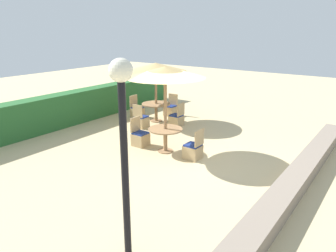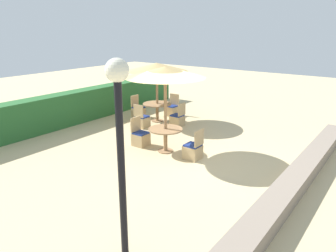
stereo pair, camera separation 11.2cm
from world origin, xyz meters
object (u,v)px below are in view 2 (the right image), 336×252
at_px(patio_chair_back_right_north, 138,111).
at_px(parasol_back_right, 157,67).
at_px(parasol_center, 165,73).
at_px(patio_chair_center_north, 140,138).
at_px(patio_chair_back_right_west, 142,121).
at_px(lamp_post, 119,122).
at_px(patio_chair_back_right_east, 172,110).
at_px(patio_chair_center_south, 193,150).
at_px(round_table_center, 165,134).
at_px(round_table_back_right, 157,107).
at_px(patio_chair_back_right_south, 178,119).

bearing_deg(patio_chair_back_right_north, parasol_back_right, 88.73).
distance_m(parasol_center, patio_chair_center_north, 2.41).
bearing_deg(parasol_back_right, patio_chair_center_north, -152.80).
height_order(patio_chair_back_right_west, parasol_center, parasol_center).
distance_m(patio_chair_back_right_west, patio_chair_back_right_north, 1.53).
distance_m(patio_chair_back_right_north, parasol_center, 4.78).
distance_m(lamp_post, parasol_back_right, 8.24).
bearing_deg(patio_chair_back_right_east, patio_chair_center_south, 132.96).
relative_size(parasol_back_right, patio_chair_back_right_north, 2.65).
xyz_separation_m(patio_chair_back_right_north, parasol_center, (-2.57, -3.38, 2.20)).
relative_size(lamp_post, parasol_center, 1.26).
height_order(parasol_center, round_table_center, parasol_center).
bearing_deg(patio_chair_back_right_west, patio_chair_center_north, -50.71).
bearing_deg(patio_chair_back_right_east, parasol_back_right, 92.40).
relative_size(patio_chair_back_right_north, round_table_center, 0.88).
distance_m(parasol_back_right, round_table_center, 3.81).
relative_size(lamp_post, patio_chair_back_right_east, 3.57).
height_order(patio_chair_back_right_west, patio_chair_center_north, same).
bearing_deg(round_table_back_right, round_table_center, -137.57).
bearing_deg(patio_chair_center_south, patio_chair_back_right_south, 42.54).
distance_m(lamp_post, patio_chair_back_right_south, 7.93).
bearing_deg(patio_chair_back_right_west, lamp_post, -51.54).
bearing_deg(patio_chair_back_right_east, patio_chair_back_right_west, 92.82).
xyz_separation_m(patio_chair_back_right_south, round_table_center, (-2.49, -1.27, 0.32)).
xyz_separation_m(patio_chair_back_right_north, round_table_center, (-2.57, -3.38, 0.32)).
distance_m(parasol_back_right, parasol_center, 3.45).
height_order(patio_chair_back_right_south, patio_chair_back_right_east, same).
xyz_separation_m(lamp_post, patio_chair_back_right_south, (6.75, 3.59, -2.09)).
height_order(parasol_back_right, round_table_back_right, parasol_back_right).
relative_size(round_table_back_right, patio_chair_back_right_east, 1.26).
relative_size(patio_chair_back_right_east, round_table_center, 0.88).
bearing_deg(parasol_center, patio_chair_center_north, 92.42).
distance_m(lamp_post, round_table_back_right, 8.42).
relative_size(round_table_back_right, round_table_center, 1.11).
distance_m(parasol_back_right, patio_chair_center_south, 4.63).
bearing_deg(patio_chair_center_south, round_table_center, 89.97).
bearing_deg(round_table_back_right, lamp_post, -145.69).
bearing_deg(patio_chair_center_south, patio_chair_back_right_west, 65.27).
xyz_separation_m(parasol_back_right, patio_chair_center_north, (-2.58, -1.33, -1.95)).
xyz_separation_m(parasol_back_right, parasol_center, (-2.54, -2.32, 0.25)).
distance_m(parasol_back_right, patio_chair_back_right_west, 2.21).
bearing_deg(round_table_center, patio_chair_center_south, -90.03).
bearing_deg(round_table_back_right, patio_chair_center_south, -127.30).
bearing_deg(patio_chair_back_right_east, parasol_center, 123.11).
bearing_deg(lamp_post, round_table_back_right, 34.31).
height_order(round_table_center, patio_chair_center_south, patio_chair_center_south).
distance_m(parasol_back_right, patio_chair_back_right_east, 2.23).
height_order(round_table_back_right, round_table_center, round_table_back_right).
xyz_separation_m(patio_chair_back_right_east, patio_chair_center_north, (-3.67, -1.37, 0.00)).
distance_m(patio_chair_back_right_west, round_table_center, 2.74).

